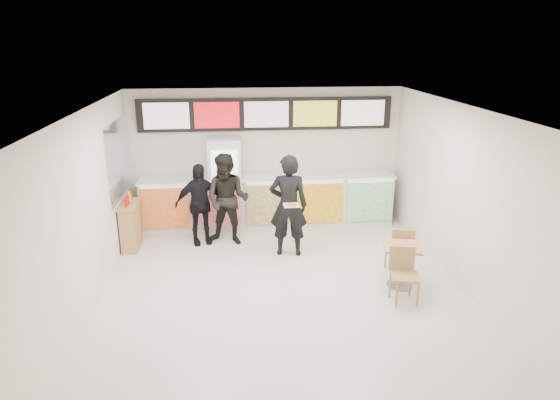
{
  "coord_description": "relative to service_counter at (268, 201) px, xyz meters",
  "views": [
    {
      "loc": [
        -0.82,
        -7.38,
        4.02
      ],
      "look_at": [
        0.07,
        1.2,
        1.21
      ],
      "focal_mm": 32.0,
      "sensor_mm": 36.0,
      "label": 1
    }
  ],
  "objects": [
    {
      "name": "drinks_fridge",
      "position": [
        -0.93,
        0.02,
        0.43
      ],
      "size": [
        0.7,
        0.67,
        2.0
      ],
      "color": "white",
      "rests_on": "floor"
    },
    {
      "name": "pizza_slice",
      "position": [
        0.26,
        -2.04,
        0.58
      ],
      "size": [
        0.36,
        0.36,
        0.02
      ],
      "color": "beige",
      "rests_on": "customer_main"
    },
    {
      "name": "customer_mid",
      "position": [
        -1.46,
        -0.86,
        0.26
      ],
      "size": [
        1.05,
        0.65,
        1.67
      ],
      "primitive_type": "imported",
      "rotation": [
        0.0,
        0.0,
        0.27
      ],
      "color": "black",
      "rests_on": "floor"
    },
    {
      "name": "customer_left",
      "position": [
        -0.89,
        -0.93,
        0.36
      ],
      "size": [
        1.08,
        0.96,
        1.87
      ],
      "primitive_type": "imported",
      "rotation": [
        0.0,
        0.0,
        -0.32
      ],
      "color": "black",
      "rests_on": "floor"
    },
    {
      "name": "cafe_table",
      "position": [
        1.99,
        -3.11,
        -0.06
      ],
      "size": [
        0.76,
        1.56,
        0.88
      ],
      "rotation": [
        0.0,
        0.0,
        -0.24
      ],
      "color": "tan",
      "rests_on": "floor"
    },
    {
      "name": "floor",
      "position": [
        -0.0,
        -3.09,
        -0.57
      ],
      "size": [
        7.0,
        7.0,
        0.0
      ],
      "primitive_type": "plane",
      "color": "beige",
      "rests_on": "ground"
    },
    {
      "name": "wall_back",
      "position": [
        -0.0,
        0.41,
        0.93
      ],
      "size": [
        6.0,
        0.0,
        6.0
      ],
      "primitive_type": "plane",
      "rotation": [
        1.57,
        0.0,
        0.0
      ],
      "color": "silver",
      "rests_on": "floor"
    },
    {
      "name": "condiment_ledge",
      "position": [
        -2.82,
        -0.94,
        -0.1
      ],
      "size": [
        0.33,
        0.83,
        1.1
      ],
      "color": "tan",
      "rests_on": "floor"
    },
    {
      "name": "service_counter",
      "position": [
        0.0,
        0.0,
        0.0
      ],
      "size": [
        5.56,
        0.77,
        1.14
      ],
      "color": "silver",
      "rests_on": "floor"
    },
    {
      "name": "customer_main",
      "position": [
        0.26,
        -1.59,
        0.42
      ],
      "size": [
        0.79,
        0.58,
        1.98
      ],
      "primitive_type": "imported",
      "rotation": [
        0.0,
        0.0,
        2.99
      ],
      "color": "black",
      "rests_on": "floor"
    },
    {
      "name": "mirror_panel",
      "position": [
        -2.99,
        -0.64,
        1.18
      ],
      "size": [
        0.01,
        2.0,
        1.5
      ],
      "primitive_type": "cube",
      "color": "#B2B7BF",
      "rests_on": "wall_left"
    },
    {
      "name": "wall_right",
      "position": [
        3.0,
        -3.09,
        0.93
      ],
      "size": [
        0.0,
        7.0,
        7.0
      ],
      "primitive_type": "plane",
      "rotation": [
        1.57,
        0.0,
        -1.57
      ],
      "color": "silver",
      "rests_on": "floor"
    },
    {
      "name": "ceiling",
      "position": [
        -0.0,
        -3.09,
        2.43
      ],
      "size": [
        7.0,
        7.0,
        0.0
      ],
      "primitive_type": "plane",
      "rotation": [
        3.14,
        0.0,
        0.0
      ],
      "color": "white",
      "rests_on": "wall_back"
    },
    {
      "name": "wall_left",
      "position": [
        -3.0,
        -3.09,
        0.93
      ],
      "size": [
        0.0,
        7.0,
        7.0
      ],
      "primitive_type": "plane",
      "rotation": [
        1.57,
        0.0,
        1.57
      ],
      "color": "silver",
      "rests_on": "floor"
    },
    {
      "name": "menu_board",
      "position": [
        0.0,
        0.32,
        1.88
      ],
      "size": [
        5.5,
        0.14,
        0.7
      ],
      "color": "black",
      "rests_on": "wall_back"
    }
  ]
}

